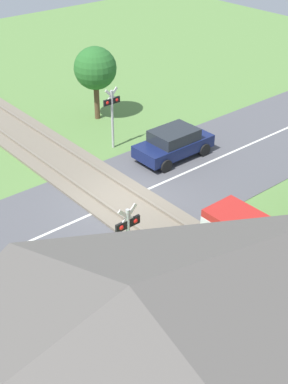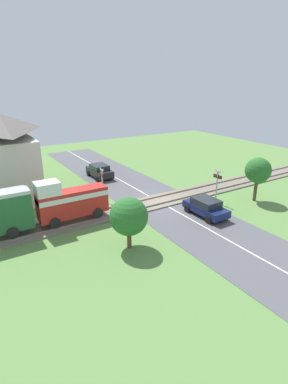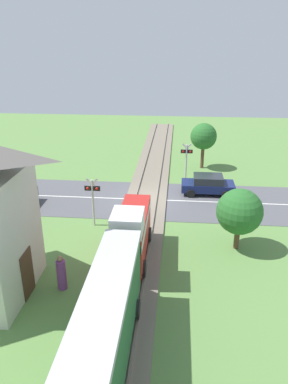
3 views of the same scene
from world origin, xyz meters
name	(u,v)px [view 3 (image 3 of 3)]	position (x,y,z in m)	size (l,w,h in m)	color
ground_plane	(146,200)	(0.00, 0.00, 0.00)	(60.00, 60.00, 0.00)	#5B8442
road_surface	(146,200)	(0.00, 0.00, 0.01)	(48.00, 6.40, 0.02)	#515156
track_bed	(146,199)	(0.00, 0.00, 0.07)	(2.80, 48.00, 0.24)	#756B5B
train	(118,282)	(0.00, 11.99, 1.87)	(1.58, 13.48, 3.18)	red
car_near_crossing	(208,184)	(-4.25, -1.44, 0.73)	(3.68, 1.82, 1.38)	#141E4C
car_far_side	(7,193)	(9.19, 1.44, 0.77)	(3.69, 1.89, 1.45)	black
crossing_signal_west_approach	(186,157)	(-2.73, -4.03, 1.91)	(0.90, 0.18, 2.98)	#B7B7B7
crossing_signal_east_approach	(93,195)	(2.73, 4.03, 1.91)	(0.90, 0.18, 2.98)	#B7B7B7
pedestrian_by_station	(61,274)	(2.83, 10.12, 0.76)	(0.41, 0.41, 1.66)	#7F3D84
tree_roadside_hedge	(240,212)	(-5.28, 5.91, 2.11)	(2.36, 2.36, 3.30)	brown
tree_beyond_track	(204,137)	(-4.16, -7.28, 2.72)	(2.18, 2.18, 3.83)	brown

